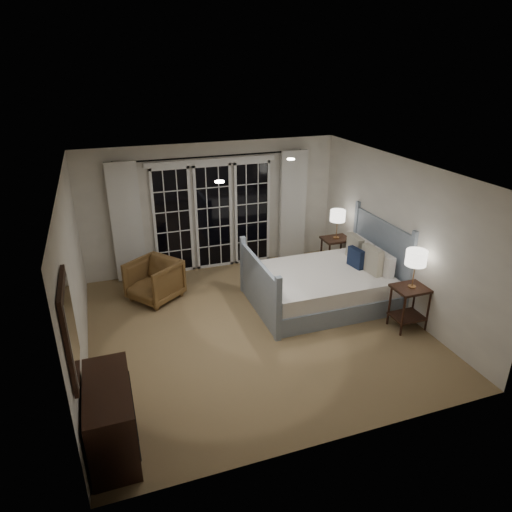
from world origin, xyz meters
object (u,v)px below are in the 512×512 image
object	(u,v)px
nightstand_left	(410,301)
nightstand_right	(335,249)
dresser	(111,417)
bed	(324,284)
armchair	(154,280)
lamp_left	(416,258)
lamp_right	(338,216)

from	to	relation	value
nightstand_left	nightstand_right	distance (m)	2.29
nightstand_right	dresser	distance (m)	5.52
bed	armchair	xyz separation A→B (m)	(-2.76, 1.06, 0.02)
lamp_left	lamp_right	world-z (taller)	lamp_left
armchair	dresser	size ratio (longest dim) A/B	0.69
nightstand_right	armchair	size ratio (longest dim) A/B	0.86
nightstand_left	lamp_left	size ratio (longest dim) A/B	1.17
nightstand_right	lamp_right	xyz separation A→B (m)	(-0.00, 0.00, 0.68)
armchair	dresser	bearing A→B (deg)	-52.60
lamp_left	armchair	distance (m)	4.33
lamp_right	dresser	world-z (taller)	lamp_right
lamp_right	nightstand_left	bearing A→B (deg)	-88.55
nightstand_left	armchair	distance (m)	4.25
bed	dresser	world-z (taller)	bed
nightstand_left	dresser	xyz separation A→B (m)	(-4.50, -1.00, -0.07)
lamp_left	nightstand_right	bearing A→B (deg)	91.45
nightstand_right	lamp_right	size ratio (longest dim) A/B	1.20
nightstand_left	dresser	world-z (taller)	dresser
bed	dresser	xyz separation A→B (m)	(-3.64, -2.18, 0.06)
bed	nightstand_left	distance (m)	1.47
nightstand_right	dresser	world-z (taller)	dresser
armchair	dresser	distance (m)	3.36
nightstand_left	armchair	size ratio (longest dim) A/B	0.89
armchair	nightstand_right	bearing A→B (deg)	53.47
lamp_left	armchair	xyz separation A→B (m)	(-3.61, 2.24, -0.83)
lamp_right	armchair	world-z (taller)	lamp_right
nightstand_right	lamp_right	bearing A→B (deg)	153.43
armchair	lamp_left	bearing A→B (deg)	20.90
bed	lamp_right	xyz separation A→B (m)	(0.80, 1.11, 0.79)
armchair	lamp_right	bearing A→B (deg)	53.47
bed	nightstand_left	xyz separation A→B (m)	(0.86, -1.18, 0.13)
nightstand_left	dresser	bearing A→B (deg)	-167.50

